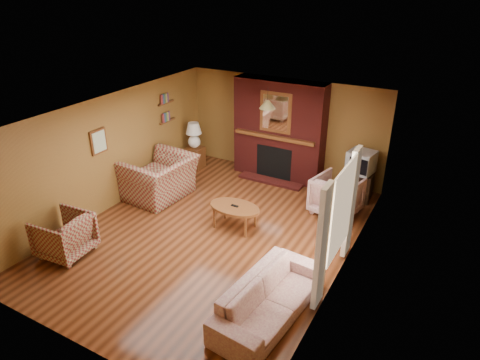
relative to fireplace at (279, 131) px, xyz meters
The scene contains 20 objects.
floor 3.21m from the fireplace, 90.00° to the right, with size 6.50×6.50×0.00m, color #45200E.
ceiling 3.22m from the fireplace, 90.00° to the right, with size 6.50×6.50×0.00m, color silver.
wall_back 0.27m from the fireplace, 90.00° to the left, with size 6.50×6.50×0.00m, color olive.
wall_front 6.23m from the fireplace, 90.00° to the right, with size 6.50×6.50×0.00m, color olive.
wall_left 3.89m from the fireplace, 129.95° to the right, with size 6.50×6.50×0.00m, color olive.
wall_right 3.89m from the fireplace, 50.05° to the right, with size 6.50×6.50×0.00m, color olive.
fireplace is the anchor object (origin of this frame).
window_right 4.02m from the fireplace, 52.40° to the right, with size 0.10×1.85×2.00m.
bookshelf 2.72m from the fireplace, 156.05° to the right, with size 0.09×0.55×0.71m.
botanical_print 4.12m from the fireplace, 126.90° to the right, with size 0.05×0.40×0.50m.
pendant_light 1.07m from the fireplace, 90.00° to the right, with size 0.36×0.36×0.48m.
plaid_loveseat 3.01m from the fireplace, 129.18° to the right, with size 1.44×1.26×0.94m, color maroon.
plaid_armchair 5.27m from the fireplace, 111.97° to the right, with size 0.83×0.85×0.77m, color maroon.
floral_sofa 4.92m from the fireplace, 66.90° to the right, with size 2.10×0.82×0.61m, color beige.
floral_armchair 2.25m from the fireplace, 30.61° to the right, with size 0.87×0.90×0.82m, color beige.
coffee_table 2.73m from the fireplace, 84.30° to the right, with size 1.04×0.65×0.50m.
side_table 2.35m from the fireplace, 165.71° to the right, with size 0.41×0.41×0.54m, color brown.
table_lamp 2.18m from the fireplace, 165.71° to the right, with size 0.40×0.40×0.67m.
tv_stand 2.23m from the fireplace, ahead, with size 0.58×0.53×0.64m, color black.
crt_tv 2.08m from the fireplace, ahead, with size 0.61×0.60×0.49m.
Camera 1 is at (3.86, -5.93, 4.56)m, focal length 32.00 mm.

